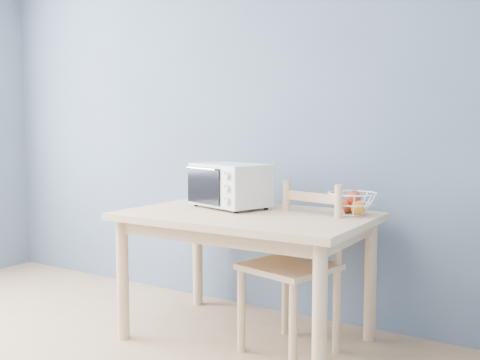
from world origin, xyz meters
The scene contains 4 objects.
dining_table centered at (0.71, 1.70, 0.65)m, with size 1.40×0.90×0.75m.
toaster_oven centered at (0.50, 1.83, 0.89)m, with size 0.54×0.44×0.27m.
fruit_basket centered at (1.26, 1.94, 0.82)m, with size 0.35×0.35×0.14m.
dining_chair centered at (1.02, 1.71, 0.46)m, with size 0.53×0.53×0.93m.
Camera 1 is at (2.28, -0.91, 1.21)m, focal length 40.00 mm.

